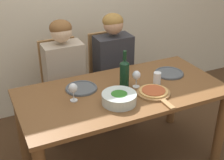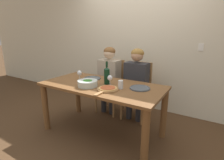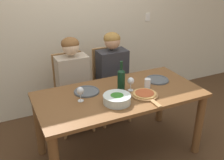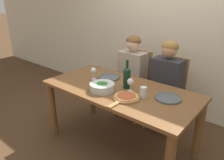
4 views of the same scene
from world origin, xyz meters
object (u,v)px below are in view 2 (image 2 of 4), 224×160
Objects in this scene: wine_bottle at (107,75)px; broccoli_bowl at (88,83)px; dinner_plate_right at (140,88)px; person_man at (136,78)px; wine_glass_right at (110,78)px; pizza_on_board at (107,89)px; dinner_plate_left at (92,78)px; wine_glass_left at (79,73)px; chair_right at (138,89)px; water_tumbler at (121,85)px; chair_left at (112,84)px; person_woman at (109,74)px.

broccoli_bowl is (-0.16, -0.23, -0.09)m from wine_bottle.
broccoli_bowl is 1.01× the size of dinner_plate_right.
wine_glass_right is at bearing -98.91° from person_man.
wine_bottle is 0.78× the size of pizza_on_board.
wine_glass_left reaches higher than dinner_plate_left.
chair_right is 3.62× the size of broccoli_bowl.
broccoli_bowl is (-0.35, -0.83, 0.07)m from person_man.
wine_glass_left is 0.75m from water_tumbler.
chair_right is 6.53× the size of wine_glass_right.
water_tumbler is at bearing -83.12° from person_man.
person_man is 8.16× the size of wine_glass_right.
wine_bottle is 2.88× the size of water_tumbler.
dinner_plate_right is (0.84, -0.07, 0.00)m from dinner_plate_left.
wine_glass_right is 1.34× the size of water_tumbler.
broccoli_bowl is (-0.35, -0.95, 0.29)m from chair_right.
chair_left is 0.80× the size of person_woman.
water_tumbler is at bearing -3.30° from wine_glass_left.
pizza_on_board is at bearing -58.74° from person_woman.
broccoli_bowl is at bearing -110.38° from chair_right.
person_man is 4.58× the size of dinner_plate_left.
broccoli_bowl is 0.39m from dinner_plate_left.
person_man reaches higher than pizza_on_board.
wine_glass_right is at bearing -97.58° from chair_right.
wine_glass_right reaches higher than broccoli_bowl.
water_tumbler is at bearing 18.02° from broccoli_bowl.
person_man reaches higher than wine_glass_left.
wine_glass_right is (0.25, 0.18, 0.06)m from broccoli_bowl.
chair_right is 0.25m from person_man.
dinner_plate_right is 0.43m from pizza_on_board.
person_woman is at bearing 121.26° from pizza_on_board.
dinner_plate_right is at bearing 22.57° from broccoli_bowl.
pizza_on_board reaches higher than dinner_plate_left.
wine_bottle reaches higher than broccoli_bowl.
dinner_plate_right is (0.65, 0.27, -0.03)m from broccoli_bowl.
pizza_on_board is at bearing -55.71° from wine_bottle.
chair_left is 0.88m from wine_bottle.
wine_glass_right reaches higher than dinner_plate_right.
dinner_plate_left is 1.00× the size of dinner_plate_right.
wine_glass_left is at bearing 176.70° from water_tumbler.
water_tumbler is (-0.22, -0.13, 0.05)m from dinner_plate_right.
dinner_plate_right is at bearing 13.25° from wine_glass_right.
broccoli_bowl is (0.18, -0.83, 0.07)m from person_woman.
chair_left is at bearing 119.30° from wine_glass_right.
wine_bottle is 1.21× the size of dinner_plate_left.
water_tumbler is (0.44, 0.14, 0.01)m from broccoli_bowl.
chair_left is at bearing 80.77° from wine_glass_left.
chair_right is at bearing 75.24° from wine_bottle.
water_tumbler is (0.62, -0.81, 0.30)m from chair_left.
dinner_plate_left is 0.48m from wine_glass_right.
person_man is at bearing 96.88° from water_tumbler.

